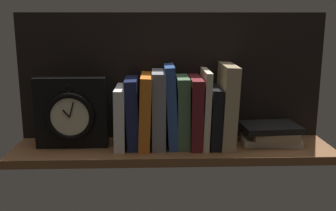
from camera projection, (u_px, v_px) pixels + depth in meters
ground_plane at (173, 150)px, 120.77cm from camera, size 95.93×22.12×2.50cm
back_panel at (172, 76)px, 126.37cm from camera, size 95.93×1.20×39.69cm
book_white_catcher at (121, 117)px, 119.47cm from camera, size 3.33×15.71×18.07cm
book_navy_bierce at (133, 112)px, 119.32cm from camera, size 4.40×13.94×20.70cm
book_orange_pandolfini at (146, 111)px, 119.34cm from camera, size 4.15×16.44×21.72cm
book_gray_chess at (159, 109)px, 119.36cm from camera, size 4.15×14.49×22.71cm
book_blue_modern at (171, 106)px, 119.30cm from camera, size 4.09×13.56×24.52cm
book_green_romantic at (183, 111)px, 119.79cm from camera, size 3.76×13.58×21.06cm
book_maroon_dawkins at (195, 112)px, 119.95cm from camera, size 3.46×16.39×20.83cm
book_cream_twain at (205, 108)px, 119.81cm from camera, size 2.48×16.12×23.00cm
book_black_skeptic at (214, 116)px, 120.46cm from camera, size 3.55×15.57×18.03cm
book_tan_shortstories at (227, 105)px, 119.88cm from camera, size 4.83×16.68×24.65cm
framed_clock at (71, 113)px, 117.83cm from camera, size 21.12×5.98×21.12cm
book_stack_side at (271, 133)px, 122.64cm from camera, size 18.26×13.69×6.05cm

